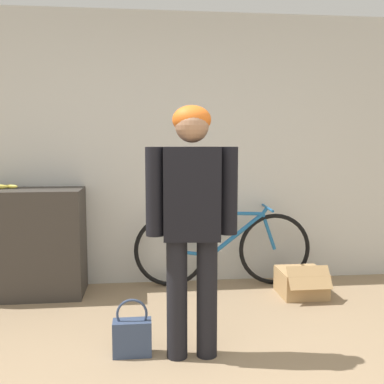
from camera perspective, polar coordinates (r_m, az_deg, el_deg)
name	(u,v)px	position (r m, az deg, el deg)	size (l,w,h in m)	color
wall_back	(162,150)	(4.37, -3.85, 5.31)	(8.00, 0.07, 2.60)	silver
side_shelf	(23,243)	(4.31, -20.64, -6.07)	(1.06, 0.48, 0.96)	#38332D
person	(192,210)	(2.80, 0.00, -2.24)	(0.58, 0.24, 1.61)	black
bicycle	(223,247)	(4.35, 3.92, -7.02)	(1.70, 0.46, 0.77)	black
handbag	(132,336)	(3.08, -7.60, -17.64)	(0.25, 0.12, 0.38)	#334260
cardboard_box	(301,282)	(4.26, 13.69, -11.08)	(0.39, 0.47, 0.31)	tan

